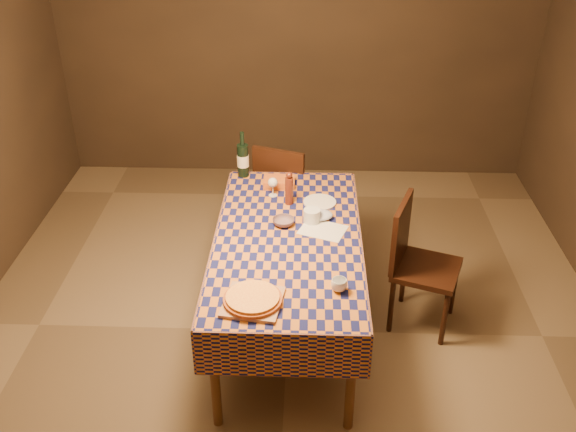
% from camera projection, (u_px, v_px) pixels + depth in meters
% --- Properties ---
extents(room, '(5.00, 5.10, 2.70)m').
position_uv_depth(room, '(288.00, 155.00, 3.78)').
color(room, brown).
rests_on(room, ground).
extents(dining_table, '(0.94, 1.84, 0.77)m').
position_uv_depth(dining_table, '(288.00, 248.00, 4.12)').
color(dining_table, brown).
rests_on(dining_table, ground).
extents(cutting_board, '(0.35, 0.35, 0.02)m').
position_uv_depth(cutting_board, '(253.00, 302.00, 3.50)').
color(cutting_board, '#A06E4B').
rests_on(cutting_board, dining_table).
extents(pizza, '(0.42, 0.42, 0.03)m').
position_uv_depth(pizza, '(253.00, 298.00, 3.49)').
color(pizza, '#974319').
rests_on(pizza, cutting_board).
extents(pepper_mill, '(0.06, 0.06, 0.24)m').
position_uv_depth(pepper_mill, '(289.00, 189.00, 4.40)').
color(pepper_mill, '#4A1B11').
rests_on(pepper_mill, dining_table).
extents(bowl, '(0.18, 0.18, 0.04)m').
position_uv_depth(bowl, '(283.00, 222.00, 4.20)').
color(bowl, '#664D55').
rests_on(bowl, dining_table).
extents(wine_glass, '(0.07, 0.07, 0.14)m').
position_uv_depth(wine_glass, '(273.00, 183.00, 4.50)').
color(wine_glass, silver).
rests_on(wine_glass, dining_table).
extents(wine_bottle, '(0.10, 0.10, 0.35)m').
position_uv_depth(wine_bottle, '(243.00, 160.00, 4.76)').
color(wine_bottle, black).
rests_on(wine_bottle, dining_table).
extents(deli_tub, '(0.11, 0.11, 0.09)m').
position_uv_depth(deli_tub, '(312.00, 216.00, 4.22)').
color(deli_tub, silver).
rests_on(deli_tub, dining_table).
extents(takeout_container, '(0.23, 0.16, 0.06)m').
position_uv_depth(takeout_container, '(279.00, 182.00, 4.67)').
color(takeout_container, '#BF5519').
rests_on(takeout_container, dining_table).
extents(white_plate, '(0.29, 0.29, 0.01)m').
position_uv_depth(white_plate, '(320.00, 202.00, 4.46)').
color(white_plate, silver).
rests_on(white_plate, dining_table).
extents(tumbler, '(0.12, 0.12, 0.07)m').
position_uv_depth(tumbler, '(339.00, 285.00, 3.59)').
color(tumbler, silver).
rests_on(tumbler, dining_table).
extents(flour_patch, '(0.34, 0.31, 0.00)m').
position_uv_depth(flour_patch, '(323.00, 230.00, 4.15)').
color(flour_patch, silver).
rests_on(flour_patch, dining_table).
extents(flour_bag, '(0.22, 0.19, 0.05)m').
position_uv_depth(flour_bag, '(319.00, 215.00, 4.27)').
color(flour_bag, '#AEBBDF').
rests_on(flour_bag, dining_table).
extents(chair_far, '(0.54, 0.54, 0.93)m').
position_uv_depth(chair_far, '(284.00, 191.00, 5.13)').
color(chair_far, black).
rests_on(chair_far, ground).
extents(chair_right, '(0.55, 0.54, 0.93)m').
position_uv_depth(chair_right, '(415.00, 258.00, 4.32)').
color(chair_right, black).
rests_on(chair_right, ground).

